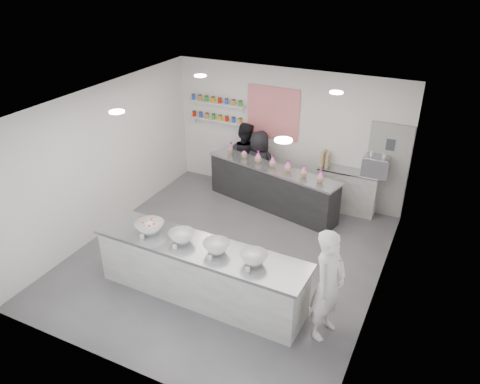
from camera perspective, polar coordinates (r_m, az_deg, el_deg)
name	(u,v)px	position (r m, az deg, el deg)	size (l,w,h in m)	color
floor	(228,257)	(9.06, -1.53, -7.91)	(6.00, 6.00, 0.00)	#515156
ceiling	(225,105)	(7.72, -1.82, 10.54)	(6.00, 6.00, 0.00)	white
back_wall	(287,134)	(10.80, 5.74, 7.07)	(5.50, 5.50, 0.00)	white
left_wall	(104,160)	(9.75, -16.19, 3.76)	(6.00, 6.00, 0.00)	white
right_wall	(384,223)	(7.56, 17.20, -3.60)	(6.00, 6.00, 0.00)	white
back_door	(387,171)	(10.45, 17.43, 2.49)	(0.88, 0.04, 2.10)	#989895
pattern_panel	(273,113)	(10.75, 4.04, 9.58)	(1.25, 0.03, 1.20)	red
jar_shelf_lower	(217,120)	(11.37, -2.78, 8.76)	(1.45, 0.22, 0.04)	silver
jar_shelf_upper	(217,103)	(11.24, -2.83, 10.79)	(1.45, 0.22, 0.04)	silver
preserve_jars	(217,109)	(11.26, -2.86, 10.08)	(1.45, 0.10, 0.56)	red
downlight_0	(117,112)	(7.69, -14.78, 9.44)	(0.24, 0.24, 0.02)	white
downlight_1	(283,140)	(6.32, 5.31, 6.31)	(0.24, 0.24, 0.02)	white
downlight_2	(200,76)	(9.73, -4.85, 13.94)	(0.24, 0.24, 0.02)	white
downlight_3	(336,92)	(8.68, 11.66, 11.81)	(0.24, 0.24, 0.02)	white
prep_counter	(200,272)	(7.88, -4.88, -9.67)	(3.69, 0.84, 1.01)	#9B9B96
back_bar	(272,187)	(10.52, 3.90, 0.59)	(3.21, 0.59, 1.00)	black
sneeze_guard	(265,165)	(10.04, 3.07, 3.25)	(3.17, 0.01, 0.27)	white
espresso_ledge	(347,191)	(10.63, 12.88, 0.16)	(1.32, 0.42, 0.98)	#9B9B96
espresso_machine	(376,167)	(10.25, 16.25, 3.00)	(0.55, 0.38, 0.42)	#93969E
cup_stacks	(325,159)	(10.47, 10.34, 3.92)	(0.24, 0.24, 0.32)	tan
prep_bowls	(199,242)	(7.54, -5.06, -6.09)	(2.39, 0.54, 0.17)	white
label_cards	(182,263)	(7.19, -7.14, -8.58)	(2.01, 0.04, 0.07)	white
cookie_bags	(273,161)	(10.24, 4.01, 3.77)	(2.56, 0.16, 0.28)	pink
woman_prep	(328,285)	(7.06, 10.71, -11.08)	(0.66, 0.43, 1.80)	white
staff_left	(244,158)	(11.01, 0.55, 4.12)	(0.85, 0.66, 1.76)	black
staff_right	(259,166)	(10.74, 2.32, 3.21)	(0.81, 0.53, 1.66)	black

